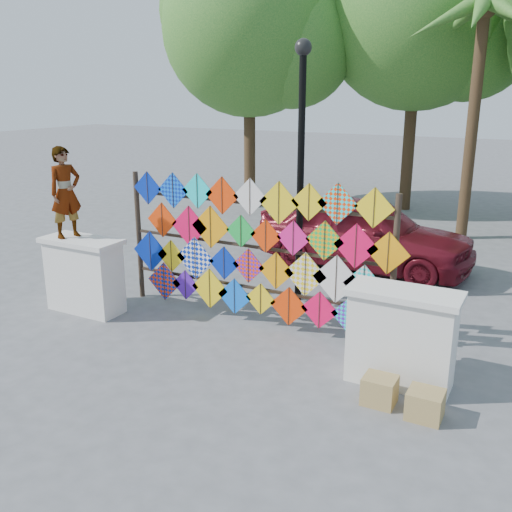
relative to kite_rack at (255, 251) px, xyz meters
The scene contains 12 objects.
ground 1.41m from the kite_rack, 96.98° to the right, with size 80.00×80.00×0.00m, color slate.
parapet_left 2.99m from the kite_rack, 161.67° to the right, with size 1.40×0.65×1.28m.
parapet_right 2.83m from the kite_rack, 19.49° to the right, with size 1.40×0.65×1.28m.
kite_rack is the anchor object (origin of this frame).
tree_west 10.32m from the kite_rack, 118.39° to the left, with size 5.85×5.20×8.01m.
tree_mid 11.27m from the kite_rack, 89.90° to the left, with size 6.30×5.60×8.61m.
palm_tree 8.45m from the kite_rack, 73.82° to the left, with size 3.62×3.62×5.83m.
vendor_woman 3.29m from the kite_rack, 163.12° to the right, with size 0.55×0.36×1.51m, color #99999E.
sedan 3.78m from the kite_rack, 79.98° to the left, with size 1.82×4.52×1.54m, color maroon.
lamppost 1.97m from the kite_rack, 80.59° to the left, with size 0.28×0.28×4.46m.
cardboard_box_near 3.14m from the kite_rack, 31.13° to the right, with size 0.39×0.35×0.35m, color tan.
cardboard_box_far 3.63m from the kite_rack, 27.27° to the right, with size 0.40×0.37×0.34m, color tan.
Camera 1 is at (4.18, -6.95, 3.69)m, focal length 40.00 mm.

